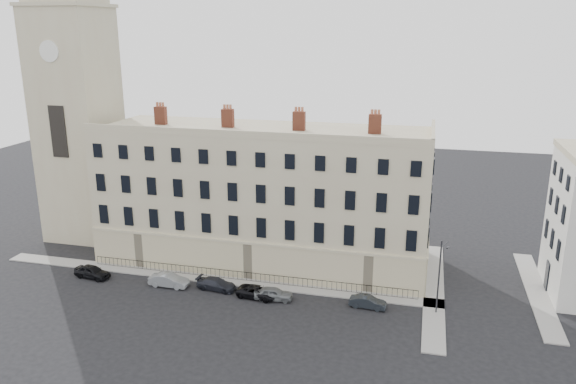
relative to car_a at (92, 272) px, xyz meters
The scene contains 14 objects.
ground 22.29m from the car_a, ahead, with size 160.00×160.00×0.00m, color black.
terrace 20.06m from the car_a, 30.85° to the left, with size 36.22×12.22×17.00m.
church_tower 22.84m from the car_a, 123.81° to the left, with size 8.00×8.13×44.00m.
pavement_terrace 12.48m from the car_a, 12.54° to the left, with size 48.00×2.00×0.12m, color gray.
pavement_east_return 35.63m from the car_a, ahead, with size 2.00×24.00×0.12m, color gray.
pavement_adjacent 45.82m from the car_a, ahead, with size 2.00×20.00×0.12m, color gray.
railings 16.46m from the car_a, 10.88° to the left, with size 35.00×0.04×0.96m.
car_a is the anchor object (origin of this frame).
car_b 8.80m from the car_a, ahead, with size 1.43×4.09×1.35m, color gray.
car_c 13.80m from the car_a, ahead, with size 1.67×4.11×1.19m, color #1F212A.
car_d 18.35m from the car_a, ahead, with size 1.93×4.19×1.17m, color black.
car_e 19.99m from the car_a, ahead, with size 1.52×3.78×1.29m, color slate.
car_f 29.08m from the car_a, ahead, with size 1.22×3.50×1.15m, color #1E2329.
streetlamp 35.56m from the car_a, ahead, with size 0.75×1.46×7.20m.
Camera 1 is at (11.30, -45.59, 25.42)m, focal length 35.00 mm.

